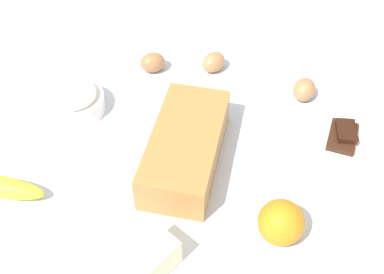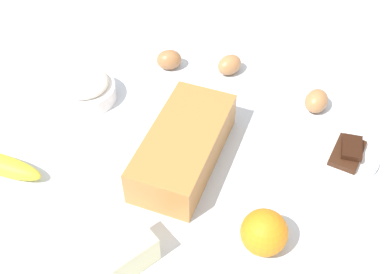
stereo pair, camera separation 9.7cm
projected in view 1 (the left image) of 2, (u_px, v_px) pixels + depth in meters
ground_plane at (192, 153)px, 1.01m from camera, size 2.40×2.40×0.02m
loaf_pan at (185, 146)px, 0.95m from camera, size 0.30×0.18×0.08m
flour_bowl at (74, 100)px, 1.07m from camera, size 0.13×0.13×0.07m
orange_fruit at (281, 222)px, 0.83m from camera, size 0.08×0.08×0.08m
butter_block at (149, 259)px, 0.80m from camera, size 0.11×0.09×0.06m
egg_near_butter at (214, 62)px, 1.17m from camera, size 0.07×0.07×0.05m
egg_beside_bowl at (304, 89)px, 1.10m from camera, size 0.06×0.05×0.05m
egg_loose at (153, 62)px, 1.17m from camera, size 0.08×0.08×0.05m
chocolate_plate at (342, 138)px, 1.01m from camera, size 0.13×0.13×0.03m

